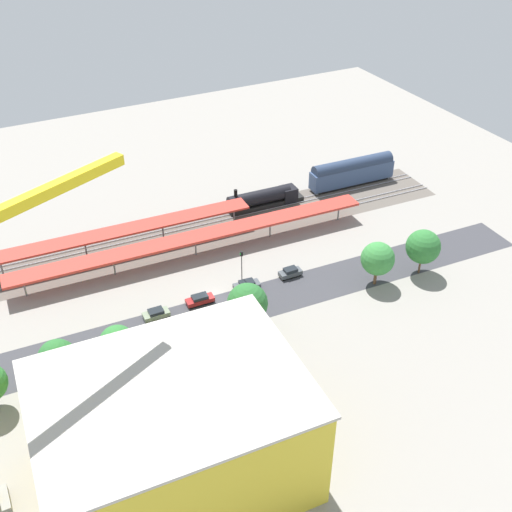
{
  "coord_description": "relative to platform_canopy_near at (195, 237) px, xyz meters",
  "views": [
    {
      "loc": [
        30.91,
        75.97,
        64.59
      ],
      "look_at": [
        -6.12,
        2.81,
        8.43
      ],
      "focal_mm": 43.99,
      "sensor_mm": 36.0,
      "label": 1
    }
  ],
  "objects": [
    {
      "name": "street_tree_1",
      "position": [
        20.71,
        21.86,
        0.72
      ],
      "size": [
        5.25,
        5.25,
        7.11
      ],
      "color": "brown",
      "rests_on": "ground"
    },
    {
      "name": "passenger_coach",
      "position": [
        -40.64,
        -9.93,
        -0.52
      ],
      "size": [
        19.63,
        3.97,
        6.17
      ],
      "color": "black",
      "rests_on": "ground"
    },
    {
      "name": "track_rails",
      "position": [
        2.1,
        -7.16,
        -3.58
      ],
      "size": [
        113.3,
        12.08,
        0.12
      ],
      "color": "#9E9EA8",
      "rests_on": "ground"
    },
    {
      "name": "ground_plane",
      "position": [
        2.1,
        13.58,
        -3.76
      ],
      "size": [
        181.44,
        181.44,
        0.0
      ],
      "primitive_type": "plane",
      "color": "gray",
      "rests_on": "ground"
    },
    {
      "name": "platform_canopy_far",
      "position": [
        10.89,
        -7.35,
        0.47
      ],
      "size": [
        48.2,
        6.24,
        4.46
      ],
      "color": "#B73328",
      "rests_on": "ground"
    },
    {
      "name": "street_tree_3",
      "position": [
        -23.94,
        22.03,
        1.4
      ],
      "size": [
        5.71,
        5.71,
        8.03
      ],
      "color": "brown",
      "rests_on": "ground"
    },
    {
      "name": "parked_car_0",
      "position": [
        -12.09,
        13.65,
        -3.02
      ],
      "size": [
        4.04,
        1.8,
        1.64
      ],
      "color": "black",
      "rests_on": "ground"
    },
    {
      "name": "construction_roof_slab",
      "position": [
        19.89,
        42.7,
        10.76
      ],
      "size": [
        30.79,
        23.75,
        0.4
      ],
      "primitive_type": "cube",
      "rotation": [
        0.0,
        0.0,
        -0.04
      ],
      "color": "#B7B2A8",
      "rests_on": "construction_building"
    },
    {
      "name": "parked_car_3",
      "position": [
        12.46,
        13.76,
        -3.06
      ],
      "size": [
        4.23,
        1.99,
        1.56
      ],
      "color": "black",
      "rests_on": "ground"
    },
    {
      "name": "street_tree_4",
      "position": [
        28.98,
        21.83,
        1.37
      ],
      "size": [
        5.31,
        5.31,
        7.79
      ],
      "color": "brown",
      "rests_on": "ground"
    },
    {
      "name": "street_asphalt",
      "position": [
        2.1,
        17.16,
        -3.76
      ],
      "size": [
        113.69,
        13.98,
        0.01
      ],
      "primitive_type": "cube",
      "rotation": [
        0.0,
        0.0,
        -0.04
      ],
      "color": "#38383D",
      "rests_on": "ground"
    },
    {
      "name": "construction_building",
      "position": [
        19.89,
        42.7,
        3.4
      ],
      "size": [
        30.17,
        23.13,
        14.31
      ],
      "primitive_type": "cube",
      "rotation": [
        0.0,
        0.0,
        -0.04
      ],
      "color": "yellow",
      "rests_on": "ground"
    },
    {
      "name": "street_tree_2",
      "position": [
        0.65,
        22.73,
        1.31
      ],
      "size": [
        6.28,
        6.28,
        8.21
      ],
      "color": "brown",
      "rests_on": "ground"
    },
    {
      "name": "street_tree_0",
      "position": [
        -32.72,
        22.93,
        1.72
      ],
      "size": [
        5.95,
        5.95,
        8.46
      ],
      "color": "brown",
      "rests_on": "ground"
    },
    {
      "name": "box_truck_0",
      "position": [
        12.23,
        24.93,
        -2.11
      ],
      "size": [
        9.68,
        2.36,
        3.33
      ],
      "color": "black",
      "rests_on": "ground"
    },
    {
      "name": "parked_car_1",
      "position": [
        -3.7,
        13.58,
        -3.02
      ],
      "size": [
        4.63,
        2.3,
        1.63
      ],
      "color": "black",
      "rests_on": "ground"
    },
    {
      "name": "locomotive",
      "position": [
        -19.54,
        -9.93,
        -1.88
      ],
      "size": [
        16.46,
        3.65,
        5.29
      ],
      "color": "black",
      "rests_on": "ground"
    },
    {
      "name": "rail_bed",
      "position": [
        2.1,
        -7.16,
        -3.76
      ],
      "size": [
        113.89,
        18.51,
        0.01
      ],
      "primitive_type": "cube",
      "rotation": [
        0.0,
        0.0,
        -0.04
      ],
      "color": "#5B544C",
      "rests_on": "ground"
    },
    {
      "name": "platform_canopy_near",
      "position": [
        0.0,
        0.0,
        0.0
      ],
      "size": [
        66.71,
        7.01,
        4.02
      ],
      "color": "#B73328",
      "rests_on": "ground"
    },
    {
      "name": "parked_car_2",
      "position": [
        4.83,
        13.51,
        -3.06
      ],
      "size": [
        4.72,
        1.97,
        1.58
      ],
      "color": "black",
      "rests_on": "ground"
    },
    {
      "name": "traffic_light",
      "position": [
        -3.45,
        12.2,
        0.82
      ],
      "size": [
        0.5,
        0.36,
        6.95
      ],
      "color": "#333333",
      "rests_on": "ground"
    }
  ]
}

